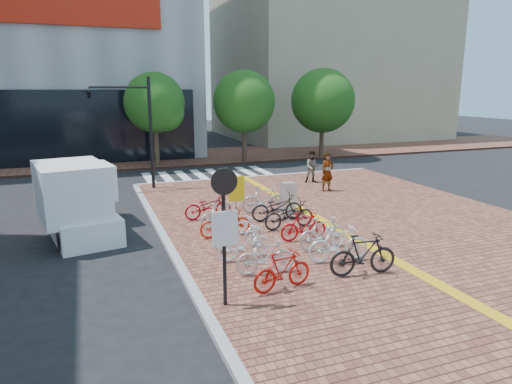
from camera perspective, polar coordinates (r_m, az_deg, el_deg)
name	(u,v)px	position (r m, az deg, el deg)	size (l,w,h in m)	color
ground	(306,253)	(14.62, 6.32, -7.63)	(120.00, 120.00, 0.00)	black
tactile_strip	(483,308)	(12.02, 26.47, -12.88)	(0.40, 34.00, 0.01)	gold
kerb_west	(235,366)	(9.06, -2.68, -20.87)	(0.25, 34.00, 0.15)	gray
kerb_north	(259,177)	(26.38, 0.42, 1.90)	(14.00, 0.25, 0.15)	gray
far_sidewalk	(178,158)	(34.14, -9.76, 4.24)	(70.00, 8.00, 0.15)	brown
building_beige	(325,50)	(50.56, 8.60, 17.18)	(20.00, 18.00, 18.00)	gray
crosswalk	(209,175)	(27.52, -5.95, 2.15)	(7.50, 4.00, 0.01)	silver
street_trees	(259,103)	(31.74, 0.35, 11.08)	(16.20, 4.60, 6.35)	#38281E
bike_0	(282,271)	(11.57, 3.32, -9.80)	(0.47, 1.67, 1.00)	#B8130D
bike_1	(266,256)	(12.47, 1.23, -8.06)	(0.47, 1.67, 1.00)	silver
bike_2	(244,243)	(13.49, -1.45, -6.36)	(0.48, 1.70, 1.02)	white
bike_3	(239,233)	(14.36, -2.16, -5.11)	(0.49, 1.74, 1.05)	silver
bike_4	(225,223)	(15.57, -3.86, -3.87)	(0.63, 1.81, 0.95)	red
bike_5	(220,215)	(16.58, -4.50, -2.87)	(0.44, 1.55, 0.93)	silver
bike_6	(208,206)	(17.73, -6.01, -1.77)	(0.65, 1.88, 0.99)	#9D0B18
bike_7	(363,255)	(12.71, 13.24, -7.62)	(0.54, 1.92, 1.15)	black
bike_8	(338,244)	(13.49, 10.27, -6.38)	(0.52, 1.84, 1.11)	white
bike_9	(323,233)	(14.51, 8.40, -5.06)	(0.49, 1.74, 1.04)	silver
bike_10	(304,226)	(15.20, 5.97, -4.28)	(0.46, 1.62, 0.97)	red
bike_11	(289,215)	(16.44, 4.15, -2.83)	(0.68, 1.95, 1.03)	black
bike_12	(277,207)	(17.38, 2.64, -1.90)	(0.70, 2.00, 1.05)	black
bike_13	(264,199)	(18.45, 1.06, -0.91)	(0.52, 1.86, 1.12)	#B8B8BD
pedestrian_a	(327,172)	(22.57, 8.91, 2.49)	(0.69, 0.45, 1.89)	gray
pedestrian_b	(313,167)	(24.52, 7.10, 3.14)	(0.82, 0.64, 1.69)	#494E5D
utility_box	(288,198)	(18.47, 4.05, -0.71)	(0.57, 0.42, 1.25)	#B8B8BD
yellow_sign	(236,194)	(15.70, -2.53, -0.23)	(0.54, 0.19, 2.02)	#B7B7BC
notice_sign	(224,221)	(10.22, -3.97, -3.63)	(0.60, 0.14, 3.26)	black
traffic_light_pole	(123,113)	(23.10, -16.28, 9.49)	(2.95, 1.14, 5.49)	black
box_truck	(79,200)	(17.21, -21.29, -0.92)	(2.85, 4.92, 2.68)	white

